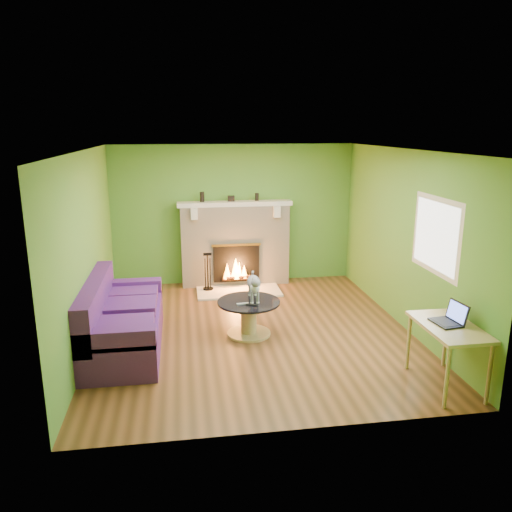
{
  "coord_description": "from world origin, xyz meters",
  "views": [
    {
      "loc": [
        -0.99,
        -6.73,
        2.9
      ],
      "look_at": [
        0.1,
        0.4,
        1.03
      ],
      "focal_mm": 35.0,
      "sensor_mm": 36.0,
      "label": 1
    }
  ],
  "objects": [
    {
      "name": "mantel_vase_left",
      "position": [
        -0.59,
        2.33,
        1.67
      ],
      "size": [
        0.08,
        0.08,
        0.18
      ],
      "primitive_type": "cylinder",
      "color": "black",
      "rests_on": "mantel"
    },
    {
      "name": "window_frame",
      "position": [
        2.24,
        -0.9,
        1.55
      ],
      "size": [
        0.0,
        1.2,
        1.2
      ],
      "primitive_type": "plane",
      "rotation": [
        1.57,
        0.0,
        -1.57
      ],
      "color": "silver",
      "rests_on": "wall_right"
    },
    {
      "name": "hearth",
      "position": [
        0.0,
        1.8,
        0.01
      ],
      "size": [
        1.5,
        0.75,
        0.03
      ],
      "primitive_type": "cube",
      "color": "beige",
      "rests_on": "floor"
    },
    {
      "name": "remote_silver",
      "position": [
        -0.18,
        -0.23,
        0.52
      ],
      "size": [
        0.17,
        0.07,
        0.02
      ],
      "primitive_type": "cube",
      "rotation": [
        0.0,
        0.0,
        0.13
      ],
      "color": "gray",
      "rests_on": "coffee_table"
    },
    {
      "name": "laptop",
      "position": [
        1.93,
        -1.85,
        0.87
      ],
      "size": [
        0.33,
        0.37,
        0.25
      ],
      "primitive_type": null,
      "rotation": [
        0.0,
        0.0,
        0.12
      ],
      "color": "black",
      "rests_on": "desk"
    },
    {
      "name": "sofa",
      "position": [
        -1.86,
        -0.29,
        0.37
      ],
      "size": [
        0.96,
        2.12,
        0.95
      ],
      "color": "#4A1A66",
      "rests_on": "floor"
    },
    {
      "name": "mantel_vase_right",
      "position": [
        0.41,
        2.33,
        1.65
      ],
      "size": [
        0.07,
        0.07,
        0.14
      ],
      "primitive_type": "cylinder",
      "color": "black",
      "rests_on": "mantel"
    },
    {
      "name": "wall_left",
      "position": [
        -2.25,
        0.0,
        1.3
      ],
      "size": [
        0.0,
        5.0,
        5.0
      ],
      "primitive_type": "plane",
      "rotation": [
        1.57,
        0.0,
        1.57
      ],
      "color": "#52922F",
      "rests_on": "floor"
    },
    {
      "name": "wall_right",
      "position": [
        2.25,
        0.0,
        1.3
      ],
      "size": [
        0.0,
        5.0,
        5.0
      ],
      "primitive_type": "plane",
      "rotation": [
        1.57,
        0.0,
        -1.57
      ],
      "color": "#52922F",
      "rests_on": "floor"
    },
    {
      "name": "cat",
      "position": [
        -0.0,
        -0.06,
        0.71
      ],
      "size": [
        0.28,
        0.67,
        0.41
      ],
      "primitive_type": null,
      "rotation": [
        0.0,
        0.0,
        -0.05
      ],
      "color": "slate",
      "rests_on": "coffee_table"
    },
    {
      "name": "window_pane",
      "position": [
        2.23,
        -0.9,
        1.55
      ],
      "size": [
        0.0,
        1.06,
        1.06
      ],
      "primitive_type": "plane",
      "rotation": [
        1.57,
        0.0,
        -1.57
      ],
      "color": "white",
      "rests_on": "wall_right"
    },
    {
      "name": "mantel",
      "position": [
        0.0,
        2.3,
        1.54
      ],
      "size": [
        2.1,
        0.28,
        0.08
      ],
      "primitive_type": "cube",
      "color": "beige",
      "rests_on": "fireplace"
    },
    {
      "name": "remote_black",
      "position": [
        -0.06,
        -0.29,
        0.51
      ],
      "size": [
        0.16,
        0.11,
        0.02
      ],
      "primitive_type": "cube",
      "rotation": [
        0.0,
        0.0,
        -0.43
      ],
      "color": "black",
      "rests_on": "coffee_table"
    },
    {
      "name": "ceiling",
      "position": [
        0.0,
        0.0,
        2.6
      ],
      "size": [
        5.0,
        5.0,
        0.0
      ],
      "primitive_type": "plane",
      "rotation": [
        3.14,
        0.0,
        0.0
      ],
      "color": "white",
      "rests_on": "wall_back"
    },
    {
      "name": "floor",
      "position": [
        0.0,
        0.0,
        0.0
      ],
      "size": [
        5.0,
        5.0,
        0.0
      ],
      "primitive_type": "plane",
      "color": "#533217",
      "rests_on": "ground"
    },
    {
      "name": "fireplace",
      "position": [
        0.0,
        2.32,
        0.77
      ],
      "size": [
        2.1,
        0.46,
        1.58
      ],
      "color": "beige",
      "rests_on": "floor"
    },
    {
      "name": "mantel_box",
      "position": [
        -0.06,
        2.33,
        1.63
      ],
      "size": [
        0.12,
        0.08,
        0.1
      ],
      "primitive_type": "cube",
      "color": "black",
      "rests_on": "mantel"
    },
    {
      "name": "fire_tools",
      "position": [
        -0.54,
        1.95,
        0.37
      ],
      "size": [
        0.18,
        0.18,
        0.69
      ],
      "primitive_type": null,
      "color": "black",
      "rests_on": "hearth"
    },
    {
      "name": "coffee_table",
      "position": [
        -0.08,
        -0.11,
        0.29
      ],
      "size": [
        0.9,
        0.9,
        0.51
      ],
      "color": "tan",
      "rests_on": "floor"
    },
    {
      "name": "desk",
      "position": [
        1.95,
        -1.9,
        0.65
      ],
      "size": [
        0.58,
        1.01,
        0.74
      ],
      "color": "tan",
      "rests_on": "floor"
    },
    {
      "name": "wall_back",
      "position": [
        0.0,
        2.5,
        1.3
      ],
      "size": [
        5.0,
        0.0,
        5.0
      ],
      "primitive_type": "plane",
      "rotation": [
        1.57,
        0.0,
        0.0
      ],
      "color": "#52922F",
      "rests_on": "floor"
    },
    {
      "name": "wall_front",
      "position": [
        0.0,
        -2.5,
        1.3
      ],
      "size": [
        5.0,
        0.0,
        5.0
      ],
      "primitive_type": "plane",
      "rotation": [
        -1.57,
        0.0,
        0.0
      ],
      "color": "#52922F",
      "rests_on": "floor"
    }
  ]
}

